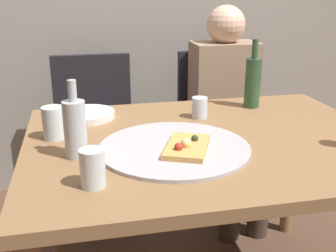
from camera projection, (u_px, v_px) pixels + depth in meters
dining_table at (208, 158)px, 1.54m from camera, size 1.31×0.99×0.75m
pizza_tray at (174, 148)px, 1.40m from camera, size 0.51×0.51×0.01m
pizza_slice_last at (187, 146)px, 1.37m from camera, size 0.21×0.25×0.05m
wine_bottle at (75, 128)px, 1.32m from camera, size 0.07×0.07×0.25m
beer_bottle at (253, 81)px, 1.85m from camera, size 0.07×0.07×0.30m
tumbler_near at (54, 123)px, 1.49m from camera, size 0.08×0.08×0.12m
tumbler_far at (93, 168)px, 1.14m from camera, size 0.07×0.07×0.11m
wine_glass at (200, 108)px, 1.72m from camera, size 0.06×0.06×0.09m
plate_stack at (87, 115)px, 1.73m from camera, size 0.22×0.22×0.03m
chair_left at (95, 127)px, 2.34m from camera, size 0.44×0.44×0.90m
chair_right at (218, 118)px, 2.49m from camera, size 0.44×0.44×0.90m
guest_in_sweater at (228, 104)px, 2.31m from camera, size 0.36×0.56×1.17m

